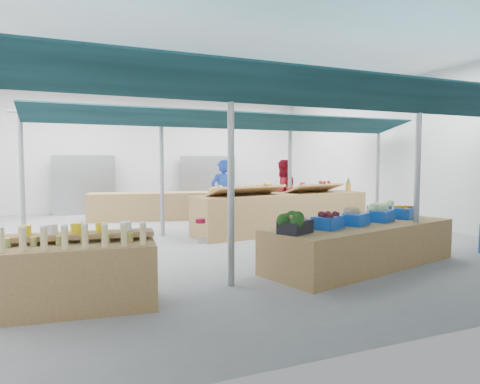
{
  "coord_description": "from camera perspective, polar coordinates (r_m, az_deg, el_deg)",
  "views": [
    {
      "loc": [
        -3.24,
        -9.67,
        1.79
      ],
      "look_at": [
        0.15,
        -1.6,
        1.18
      ],
      "focal_mm": 32.0,
      "sensor_mm": 36.0,
      "label": 1
    }
  ],
  "objects": [
    {
      "name": "awnings",
      "position": [
        8.92,
        3.99,
        10.37
      ],
      "size": [
        9.5,
        7.08,
        0.3
      ],
      "color": "black",
      "rests_on": "pole_grid"
    },
    {
      "name": "apple_heap_red",
      "position": [
        11.32,
        9.91,
        0.75
      ],
      "size": [
        1.61,
        0.98,
        0.27
      ],
      "rotation": [
        0.0,
        0.0,
        0.2
      ],
      "color": "#997247",
      "rests_on": "fruit_counter"
    },
    {
      "name": "fruit_counter",
      "position": [
        10.91,
        5.64,
        -2.82
      ],
      "size": [
        4.72,
        1.56,
        0.99
      ],
      "primitive_type": "cube",
      "rotation": [
        0.0,
        0.0,
        0.1
      ],
      "color": "brown",
      "rests_on": "floor"
    },
    {
      "name": "crate_celeriac",
      "position": [
        7.49,
        15.07,
        -3.18
      ],
      "size": [
        0.61,
        0.55,
        0.31
      ],
      "rotation": [
        0.0,
        0.0,
        0.5
      ],
      "color": "#1043AE",
      "rests_on": "veg_counter"
    },
    {
      "name": "floor",
      "position": [
        10.35,
        -4.22,
        -5.96
      ],
      "size": [
        13.0,
        13.0,
        0.0
      ],
      "primitive_type": "plane",
      "color": "slate",
      "rests_on": "ground"
    },
    {
      "name": "pineapple",
      "position": [
        12.07,
        14.23,
        0.96
      ],
      "size": [
        0.14,
        0.14,
        0.39
      ],
      "rotation": [
        0.0,
        0.0,
        0.2
      ],
      "color": "#8C6019",
      "rests_on": "fruit_counter"
    },
    {
      "name": "crate_extra",
      "position": [
        8.93,
        18.43,
        -2.08
      ],
      "size": [
        0.55,
        0.44,
        0.32
      ],
      "rotation": [
        0.0,
        0.0,
        0.15
      ],
      "color": "#1043AE",
      "rests_on": "veg_counter"
    },
    {
      "name": "sparrow",
      "position": [
        6.23,
        7.1,
        -3.54
      ],
      "size": [
        0.12,
        0.09,
        0.11
      ],
      "rotation": [
        0.0,
        0.0,
        0.5
      ],
      "color": "brown",
      "rests_on": "crate_broccoli"
    },
    {
      "name": "pole_grid",
      "position": [
        8.87,
        3.96,
        4.14
      ],
      "size": [
        10.0,
        4.6,
        3.0
      ],
      "color": "gray",
      "rests_on": "floor"
    },
    {
      "name": "far_counter",
      "position": [
        13.57,
        -9.78,
        -1.83
      ],
      "size": [
        4.8,
        1.82,
        0.85
      ],
      "primitive_type": "cube",
      "rotation": [
        0.0,
        0.0,
        -0.19
      ],
      "color": "brown",
      "rests_on": "floor"
    },
    {
      "name": "back_shelving_left",
      "position": [
        15.71,
        -20.07,
        0.88
      ],
      "size": [
        2.0,
        0.5,
        2.0
      ],
      "primitive_type": "cube",
      "color": "#B23F33",
      "rests_on": "floor"
    },
    {
      "name": "crate_cabbage",
      "position": [
        8.07,
        18.24,
        -2.63
      ],
      "size": [
        0.61,
        0.55,
        0.35
      ],
      "rotation": [
        0.0,
        0.0,
        0.5
      ],
      "color": "#1043AE",
      "rests_on": "veg_counter"
    },
    {
      "name": "bottle_shelf",
      "position": [
        5.66,
        -20.48,
        -10.08
      ],
      "size": [
        1.87,
        1.27,
        1.07
      ],
      "rotation": [
        0.0,
        0.0,
        -0.11
      ],
      "color": "brown",
      "rests_on": "floor"
    },
    {
      "name": "crate_carrots",
      "position": [
        8.68,
        20.97,
        -2.55
      ],
      "size": [
        0.61,
        0.55,
        0.29
      ],
      "rotation": [
        0.0,
        0.0,
        0.5
      ],
      "color": "#1043AE",
      "rests_on": "veg_counter"
    },
    {
      "name": "vendor_left",
      "position": [
        11.37,
        -2.33,
        -0.35
      ],
      "size": [
        0.72,
        0.51,
        1.85
      ],
      "primitive_type": "imported",
      "rotation": [
        0.0,
        0.0,
        3.24
      ],
      "color": "#1C3FBA",
      "rests_on": "floor"
    },
    {
      "name": "back_shelving_right",
      "position": [
        16.54,
        -4.3,
        1.26
      ],
      "size": [
        2.0,
        0.5,
        2.0
      ],
      "primitive_type": "cube",
      "color": "#B23F33",
      "rests_on": "floor"
    },
    {
      "name": "hall",
      "position": [
        11.6,
        -6.58,
        8.21
      ],
      "size": [
        13.0,
        13.0,
        13.0
      ],
      "color": "silver",
      "rests_on": "ground"
    },
    {
      "name": "crate_broccoli",
      "position": [
        6.44,
        7.38,
        -4.09
      ],
      "size": [
        0.61,
        0.55,
        0.35
      ],
      "rotation": [
        0.0,
        0.0,
        0.5
      ],
      "color": "black",
      "rests_on": "veg_counter"
    },
    {
      "name": "apple_heap_yellow",
      "position": [
        10.18,
        0.87,
        0.45
      ],
      "size": [
        2.0,
        1.06,
        0.27
      ],
      "rotation": [
        0.0,
        0.0,
        0.2
      ],
      "color": "#997247",
      "rests_on": "fruit_counter"
    },
    {
      "name": "vendor_right",
      "position": [
        12.12,
        5.67,
        -0.1
      ],
      "size": [
        0.97,
        0.79,
        1.85
      ],
      "primitive_type": "imported",
      "rotation": [
        0.0,
        0.0,
        3.24
      ],
      "color": "maroon",
      "rests_on": "floor"
    },
    {
      "name": "pole_ribbon",
      "position": [
        5.04,
        -5.28,
        -4.11
      ],
      "size": [
        0.12,
        0.12,
        0.28
      ],
      "color": "#B40C2B",
      "rests_on": "pole_grid"
    },
    {
      "name": "veg_counter",
      "position": [
        7.73,
        15.95,
        -6.78
      ],
      "size": [
        3.93,
        2.13,
        0.73
      ],
      "primitive_type": "cube",
      "rotation": [
        0.0,
        0.0,
        0.25
      ],
      "color": "brown",
      "rests_on": "floor"
    },
    {
      "name": "crate_beets",
      "position": [
        6.97,
        11.65,
        -3.74
      ],
      "size": [
        0.61,
        0.55,
        0.29
      ],
      "rotation": [
        0.0,
        0.0,
        0.5
      ],
      "color": "#1043AE",
      "rests_on": "veg_counter"
    }
  ]
}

